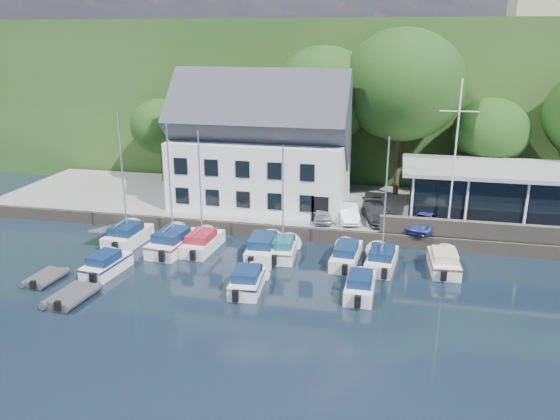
# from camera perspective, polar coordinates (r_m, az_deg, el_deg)

# --- Properties ---
(ground) EXTENTS (180.00, 180.00, 0.00)m
(ground) POSITION_cam_1_polar(r_m,az_deg,el_deg) (30.35, 3.51, -10.81)
(ground) COLOR black
(ground) RESTS_ON ground
(quay) EXTENTS (60.00, 13.00, 1.00)m
(quay) POSITION_cam_1_polar(r_m,az_deg,el_deg) (46.22, 6.89, 0.02)
(quay) COLOR gray
(quay) RESTS_ON ground
(quay_face) EXTENTS (60.00, 0.30, 1.00)m
(quay_face) POSITION_cam_1_polar(r_m,az_deg,el_deg) (40.10, 5.96, -2.76)
(quay_face) COLOR #5F564C
(quay_face) RESTS_ON ground
(hillside) EXTENTS (160.00, 75.00, 16.00)m
(hillside) POSITION_cam_1_polar(r_m,az_deg,el_deg) (88.69, 10.01, 13.34)
(hillside) COLOR #254C1C
(hillside) RESTS_ON ground
(field_patch) EXTENTS (50.00, 30.00, 0.30)m
(field_patch) POSITION_cam_1_polar(r_m,az_deg,el_deg) (96.47, 15.52, 18.18)
(field_patch) COLOR #596532
(field_patch) RESTS_ON hillside
(harbor_building) EXTENTS (14.40, 8.20, 8.70)m
(harbor_building) POSITION_cam_1_polar(r_m,az_deg,el_deg) (45.16, -1.93, 6.09)
(harbor_building) COLOR white
(harbor_building) RESTS_ON quay
(club_pavilion) EXTENTS (13.20, 7.20, 4.10)m
(club_pavilion) POSITION_cam_1_polar(r_m,az_deg,el_deg) (44.47, 21.06, 1.65)
(club_pavilion) COLOR black
(club_pavilion) RESTS_ON quay
(seawall) EXTENTS (18.00, 0.50, 1.20)m
(seawall) POSITION_cam_1_polar(r_m,az_deg,el_deg) (40.74, 23.10, -2.17)
(seawall) COLOR #5F564C
(seawall) RESTS_ON quay
(gangway) EXTENTS (1.20, 6.00, 1.40)m
(gangway) POSITION_cam_1_polar(r_m,az_deg,el_deg) (43.32, -16.63, -2.55)
(gangway) COLOR #BBBBC0
(gangway) RESTS_ON ground
(car_silver) EXTENTS (1.99, 3.62, 1.17)m
(car_silver) POSITION_cam_1_polar(r_m,az_deg,el_deg) (41.67, 4.44, -0.33)
(car_silver) COLOR #B2B1B6
(car_silver) RESTS_ON quay
(car_white) EXTENTS (2.16, 4.19, 1.32)m
(car_white) POSITION_cam_1_polar(r_m,az_deg,el_deg) (41.91, 7.14, -0.21)
(car_white) COLOR white
(car_white) RESTS_ON quay
(car_dgrey) EXTENTS (2.93, 4.80, 1.30)m
(car_dgrey) POSITION_cam_1_polar(r_m,az_deg,el_deg) (42.14, 10.13, -0.26)
(car_dgrey) COLOR #323237
(car_dgrey) RESTS_ON quay
(car_blue) EXTENTS (2.53, 3.92, 1.25)m
(car_blue) POSITION_cam_1_polar(r_m,az_deg,el_deg) (41.07, 14.81, -1.10)
(car_blue) COLOR #303C94
(car_blue) RESTS_ON quay
(flagpole) EXTENTS (2.59, 0.20, 10.78)m
(flagpole) POSITION_cam_1_polar(r_m,az_deg,el_deg) (39.81, 17.79, 5.17)
(flagpole) COLOR white
(flagpole) RESTS_ON quay
(tree_0) EXTENTS (5.78, 5.78, 7.90)m
(tree_0) POSITION_cam_1_polar(r_m,az_deg,el_deg) (53.54, -12.21, 7.12)
(tree_0) COLOR #16330F
(tree_0) RESTS_ON quay
(tree_1) EXTENTS (7.24, 7.24, 9.90)m
(tree_1) POSITION_cam_1_polar(r_m,az_deg,el_deg) (51.65, -5.63, 8.18)
(tree_1) COLOR #16330F
(tree_1) RESTS_ON quay
(tree_2) EXTENTS (9.32, 9.32, 12.74)m
(tree_2) POSITION_cam_1_polar(r_m,az_deg,el_deg) (49.25, 4.58, 9.41)
(tree_2) COLOR #16330F
(tree_2) RESTS_ON quay
(tree_3) EXTENTS (10.40, 10.40, 14.22)m
(tree_3) POSITION_cam_1_polar(r_m,az_deg,el_deg) (48.24, 12.49, 9.76)
(tree_3) COLOR #16330F
(tree_3) RESTS_ON quay
(tree_4) EXTENTS (6.31, 6.31, 8.62)m
(tree_4) POSITION_cam_1_polar(r_m,az_deg,el_deg) (49.68, 20.97, 5.96)
(tree_4) COLOR #16330F
(tree_4) RESTS_ON quay
(boat_r1_0) EXTENTS (2.67, 6.04, 9.42)m
(boat_r1_0) POSITION_cam_1_polar(r_m,az_deg,el_deg) (40.02, -16.09, 2.91)
(boat_r1_0) COLOR white
(boat_r1_0) RESTS_ON ground
(boat_r1_1) EXTENTS (2.96, 6.96, 9.58)m
(boat_r1_1) POSITION_cam_1_polar(r_m,az_deg,el_deg) (37.98, -11.43, 2.61)
(boat_r1_1) COLOR white
(boat_r1_1) RESTS_ON ground
(boat_r1_2) EXTENTS (2.34, 6.23, 8.55)m
(boat_r1_2) POSITION_cam_1_polar(r_m,az_deg,el_deg) (37.82, -8.31, 1.90)
(boat_r1_2) COLOR white
(boat_r1_2) RESTS_ON ground
(boat_r1_3) EXTENTS (2.44, 6.78, 1.57)m
(boat_r1_3) POSITION_cam_1_polar(r_m,az_deg,el_deg) (37.46, -1.78, -3.71)
(boat_r1_3) COLOR white
(boat_r1_3) RESTS_ON ground
(boat_r1_4) EXTENTS (2.28, 5.37, 8.47)m
(boat_r1_4) POSITION_cam_1_polar(r_m,az_deg,el_deg) (36.28, 0.31, 1.34)
(boat_r1_4) COLOR white
(boat_r1_4) RESTS_ON ground
(boat_r1_5) EXTENTS (2.14, 6.46, 1.40)m
(boat_r1_5) POSITION_cam_1_polar(r_m,az_deg,el_deg) (36.72, 6.95, -4.44)
(boat_r1_5) COLOR white
(boat_r1_5) RESTS_ON ground
(boat_r1_6) EXTENTS (2.49, 5.97, 8.49)m
(boat_r1_6) POSITION_cam_1_polar(r_m,az_deg,el_deg) (35.15, 10.92, 0.48)
(boat_r1_6) COLOR white
(boat_r1_6) RESTS_ON ground
(boat_r1_7) EXTENTS (2.26, 5.68, 1.39)m
(boat_r1_7) POSITION_cam_1_polar(r_m,az_deg,el_deg) (36.89, 16.75, -5.00)
(boat_r1_7) COLOR white
(boat_r1_7) RESTS_ON ground
(boat_r2_0) EXTENTS (2.33, 5.42, 1.41)m
(boat_r2_0) POSITION_cam_1_polar(r_m,az_deg,el_deg) (36.60, -17.69, -5.26)
(boat_r2_0) COLOR white
(boat_r2_0) RESTS_ON ground
(boat_r2_2) EXTENTS (2.26, 5.36, 1.40)m
(boat_r2_2) POSITION_cam_1_polar(r_m,az_deg,el_deg) (32.79, -3.42, -7.16)
(boat_r2_2) COLOR white
(boat_r2_2) RESTS_ON ground
(boat_r2_3) EXTENTS (1.81, 5.12, 1.42)m
(boat_r2_3) POSITION_cam_1_polar(r_m,az_deg,el_deg) (32.40, 8.37, -7.63)
(boat_r2_3) COLOR white
(boat_r2_3) RESTS_ON ground
(dinghy_0) EXTENTS (1.90, 2.93, 0.65)m
(dinghy_0) POSITION_cam_1_polar(r_m,az_deg,el_deg) (36.81, -23.34, -6.43)
(dinghy_0) COLOR #3A393E
(dinghy_0) RESTS_ON ground
(dinghy_1) EXTENTS (2.30, 3.47, 0.77)m
(dinghy_1) POSITION_cam_1_polar(r_m,az_deg,el_deg) (33.68, -20.97, -8.28)
(dinghy_1) COLOR #3A393E
(dinghy_1) RESTS_ON ground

